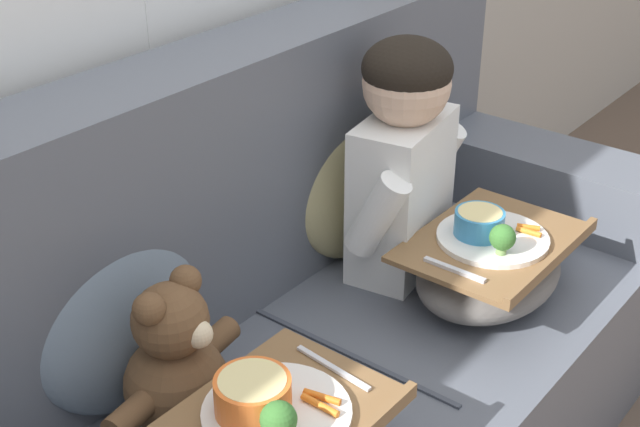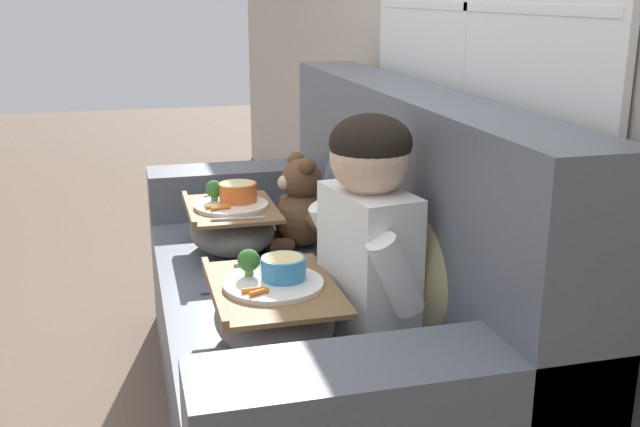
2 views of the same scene
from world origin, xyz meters
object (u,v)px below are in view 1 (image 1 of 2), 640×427
Objects in this scene: child_figure at (404,147)px; lap_tray_child at (489,267)px; couch at (305,370)px; throw_pillow_behind_child at (347,173)px; throw_pillow_behind_teddy at (113,306)px; teddy_bear at (177,367)px.

child_figure is 0.33m from lap_tray_child.
throw_pillow_behind_child is at bearing 23.87° from couch.
couch is 0.49m from throw_pillow_behind_teddy.
teddy_bear reaches higher than lap_tray_child.
throw_pillow_behind_teddy is (-0.72, 0.00, 0.00)m from throw_pillow_behind_child.
child_figure is at bearing -89.94° from throw_pillow_behind_child.
throw_pillow_behind_teddy is at bearing 156.13° from couch.
throw_pillow_behind_child is 0.74m from teddy_bear.
lap_tray_child is (0.36, -0.24, 0.18)m from couch.
throw_pillow_behind_child is at bearing 12.61° from teddy_bear.
throw_pillow_behind_child is at bearing -0.00° from throw_pillow_behind_teddy.
child_figure is at bearing 0.28° from couch.
teddy_bear is 0.76m from lap_tray_child.
child_figure is 0.74m from teddy_bear.
throw_pillow_behind_child is 1.04× the size of lap_tray_child.
child_figure is (0.72, -0.16, 0.11)m from throw_pillow_behind_teddy.
lap_tray_child is (0.72, -0.24, -0.05)m from teddy_bear.
teddy_bear is at bearing -179.73° from child_figure.
throw_pillow_behind_child reaches higher than throw_pillow_behind_teddy.
lap_tray_child is at bearing -18.21° from teddy_bear.
couch is 3.34× the size of child_figure.
teddy_bear is at bearing 161.79° from lap_tray_child.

